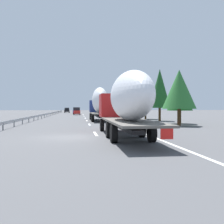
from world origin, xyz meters
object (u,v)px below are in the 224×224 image
car_red_compact (77,111)px  truck_lead (99,103)px  car_blue_sedan (76,111)px  road_sign (106,106)px  car_black_suv (67,110)px  car_yellow_coupe (77,110)px  truck_trailing (126,101)px

car_red_compact → truck_lead: bearing=-173.9°
car_blue_sedan → road_sign: size_ratio=1.24×
car_black_suv → car_blue_sedan: size_ratio=1.01×
car_yellow_coupe → road_sign: size_ratio=1.36×
truck_lead → road_sign: size_ratio=3.58×
road_sign → car_blue_sedan: bearing=16.8°
car_blue_sedan → road_sign: (-22.70, -6.86, 1.39)m
car_black_suv → car_yellow_coupe: 10.04m
car_yellow_coupe → car_blue_sedan: car_blue_sedan is taller
car_red_compact → car_blue_sedan: (11.11, 0.34, 0.01)m
car_yellow_coupe → road_sign: 33.07m
truck_lead → car_yellow_coupe: bearing=3.7°
car_black_suv → car_yellow_coupe: car_black_suv is taller
car_red_compact → truck_trailing: bearing=-176.4°
truck_trailing → car_black_suv: 84.58m
car_red_compact → car_black_suv: size_ratio=1.08×
truck_trailing → car_blue_sedan: (65.28, 3.76, -1.39)m
car_yellow_coupe → car_blue_sedan: 9.71m
truck_lead → car_red_compact: 32.25m
car_black_suv → road_sign: (-41.66, -10.36, 1.44)m
car_yellow_coupe → road_sign: bearing=-168.7°
truck_trailing → road_sign: truck_trailing is taller
truck_lead → car_yellow_coupe: 52.97m
truck_lead → truck_trailing: (-22.15, 0.00, -0.27)m
truck_trailing → truck_lead: bearing=-0.0°
truck_lead → car_blue_sedan: truck_lead is taller
road_sign → car_black_suv: bearing=14.0°
truck_lead → car_yellow_coupe: (52.84, 3.39, -1.74)m
truck_lead → car_black_suv: (62.10, 7.26, -1.72)m
truck_lead → car_blue_sedan: bearing=5.0°
truck_trailing → car_blue_sedan: bearing=3.3°
car_blue_sedan → road_sign: road_sign is taller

